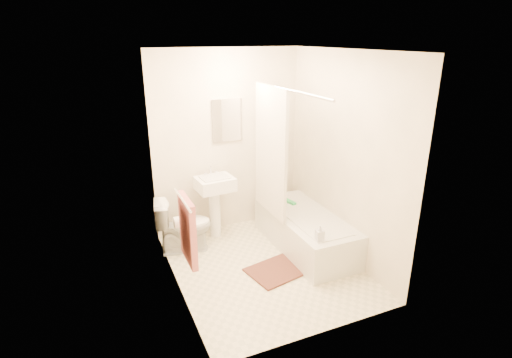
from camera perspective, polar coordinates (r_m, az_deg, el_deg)
name	(u,v)px	position (r m, az deg, el deg)	size (l,w,h in m)	color
floor	(265,266)	(4.75, 1.23, -12.38)	(2.40, 2.40, 0.00)	beige
ceiling	(266,50)	(4.02, 1.50, 17.95)	(2.40, 2.40, 0.00)	white
wall_back	(227,142)	(5.30, -4.12, 5.24)	(2.00, 0.02, 2.40)	beige
wall_left	(172,182)	(3.94, -11.96, -0.37)	(0.02, 2.40, 2.40)	beige
wall_right	(344,158)	(4.72, 12.45, 2.98)	(0.02, 2.40, 2.40)	beige
mirror	(227,120)	(5.22, -4.13, 8.38)	(0.40, 0.03, 0.55)	white
curtain_rod	(288,89)	(4.27, 4.61, 12.63)	(0.03, 0.03, 1.70)	silver
shower_curtain	(271,152)	(4.78, 2.10, 3.90)	(0.04, 0.80, 1.55)	silver
towel_bar	(183,200)	(3.76, -10.45, -2.93)	(0.02, 0.02, 0.60)	silver
towel	(188,230)	(3.90, -9.73, -7.21)	(0.06, 0.45, 0.66)	#CC7266
toilet_paper	(179,222)	(4.26, -10.91, -6.05)	(0.12, 0.12, 0.11)	white
toilet	(184,226)	(5.01, -10.29, -6.58)	(0.38, 0.68, 0.66)	white
sink	(215,205)	(5.24, -5.86, -3.66)	(0.46, 0.37, 0.91)	white
bathtub	(305,231)	(5.08, 7.00, -7.38)	(0.69, 1.57, 0.44)	silver
bath_mat	(278,270)	(4.67, 3.15, -12.87)	(0.66, 0.49, 0.02)	#53301F
soap_bottle	(320,233)	(4.37, 9.09, -7.63)	(0.08, 0.09, 0.19)	white
scrub_brush	(290,202)	(5.29, 4.87, -3.30)	(0.06, 0.19, 0.04)	green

